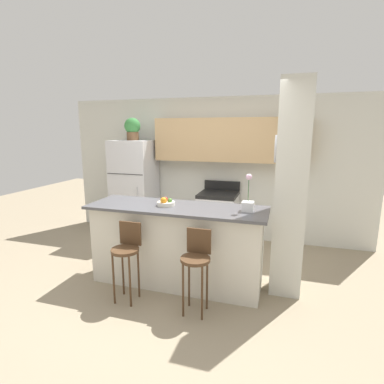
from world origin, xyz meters
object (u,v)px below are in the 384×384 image
Objects in this scene: trash_bin at (159,232)px; orchid_vase at (248,202)px; bar_stool_right at (196,260)px; fruit_bowl at (166,203)px; bar_stool_left at (127,251)px; refrigerator at (135,189)px; potted_plant_on_fridge at (132,128)px; stove_range at (218,218)px.

orchid_vase is at bearing -36.70° from trash_bin.
bar_stool_right is 4.14× the size of fruit_bowl.
fruit_bowl is at bearing 61.86° from bar_stool_left.
refrigerator is 4.50× the size of potted_plant_on_fridge.
potted_plant_on_fridge is 1.05× the size of trash_bin.
bar_stool_right is 2.43× the size of trash_bin.
bar_stool_right is at bearing -129.41° from orchid_vase.
potted_plant_on_fridge is 1.93m from trash_bin.
refrigerator reaches higher than trash_bin.
orchid_vase is at bearing 50.59° from bar_stool_right.
fruit_bowl is at bearing -177.92° from orchid_vase.
potted_plant_on_fridge reaches higher than orchid_vase.
trash_bin is (-0.67, 1.30, -0.89)m from fruit_bowl.
orchid_vase reaches higher than trash_bin.
bar_stool_left reaches higher than trash_bin.
orchid_vase is 1.02m from fruit_bowl.
bar_stool_left is 2.68m from potted_plant_on_fridge.
orchid_vase is at bearing -33.47° from refrigerator.
trash_bin is at bearing 101.98° from bar_stool_left.
orchid_vase is 2.31m from trash_bin.
bar_stool_right is at bearing -48.82° from potted_plant_on_fridge.
bar_stool_left is 0.76m from fruit_bowl.
potted_plant_on_fridge is (-1.60, -0.03, 1.55)m from stove_range.
trash_bin is (0.58, -0.24, -0.71)m from refrigerator.
orchid_vase is 1.99× the size of fruit_bowl.
refrigerator is at bearing 131.18° from bar_stool_right.
bar_stool_left is at bearing -106.54° from stove_range.
potted_plant_on_fridge is at bearing 146.53° from orchid_vase.
orchid_vase reaches higher than bar_stool_left.
refrigerator is 8.04× the size of fruit_bowl.
refrigerator is at bearing 129.12° from fruit_bowl.
refrigerator is at bearing 157.36° from trash_bin.
stove_range is 2.40× the size of orchid_vase.
potted_plant_on_fridge is (-0.97, 2.07, 1.41)m from bar_stool_left.
potted_plant_on_fridge reaches higher than fruit_bowl.
stove_range is 1.16× the size of bar_stool_left.
orchid_vase is (0.68, -1.54, 0.68)m from stove_range.
fruit_bowl reaches higher than trash_bin.
bar_stool_left is at bearing -78.02° from trash_bin.
bar_stool_right is at bearing -84.16° from stove_range.
fruit_bowl is 1.71m from trash_bin.
trash_bin is (-0.39, 1.83, -0.41)m from bar_stool_left.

